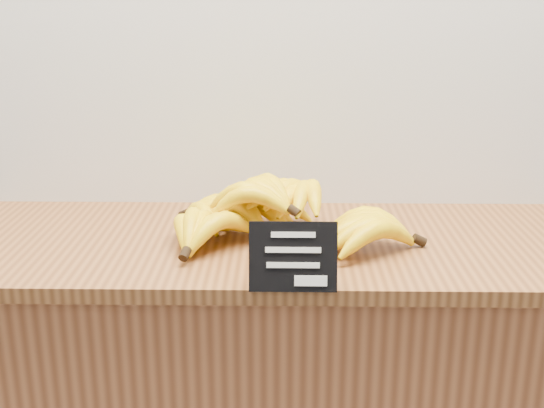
{
  "coord_description": "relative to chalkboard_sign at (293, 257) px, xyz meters",
  "views": [
    {
      "loc": [
        0.13,
        1.39,
        1.43
      ],
      "look_at": [
        0.1,
        2.7,
        1.02
      ],
      "focal_mm": 45.0,
      "sensor_mm": 36.0,
      "label": 1
    }
  ],
  "objects": [
    {
      "name": "counter_top",
      "position": [
        -0.04,
        0.26,
        -0.08
      ],
      "size": [
        1.4,
        0.54,
        0.03
      ],
      "primitive_type": "cube",
      "color": "brown",
      "rests_on": "counter"
    },
    {
      "name": "banana_pile",
      "position": [
        -0.04,
        0.26,
        -0.01
      ],
      "size": [
        0.59,
        0.4,
        0.12
      ],
      "color": "yellow",
      "rests_on": "counter_top"
    },
    {
      "name": "chalkboard_sign",
      "position": [
        0.0,
        0.0,
        0.0
      ],
      "size": [
        0.15,
        0.04,
        0.12
      ],
      "primitive_type": "cube",
      "rotation": [
        -0.26,
        0.0,
        0.0
      ],
      "color": "black",
      "rests_on": "counter_top"
    }
  ]
}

